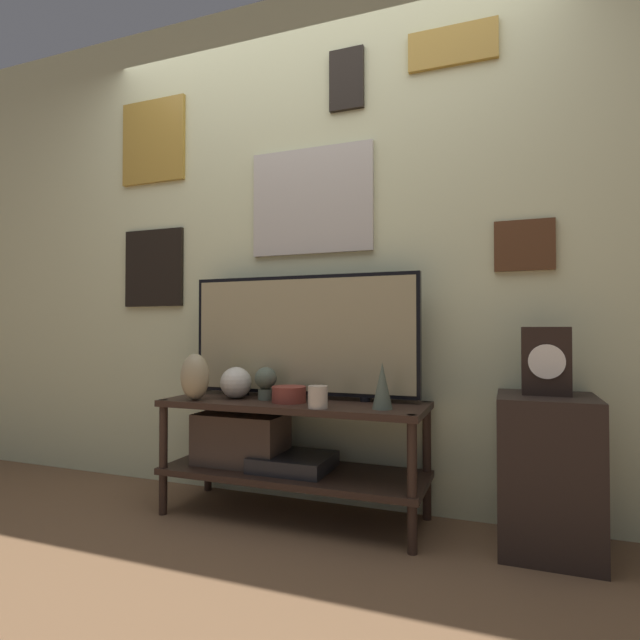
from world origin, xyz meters
TOP-DOWN VIEW (x-y plane):
  - ground_plane at (0.00, 0.00)m, footprint 12.00×12.00m
  - wall_back at (-0.01, 0.53)m, footprint 6.40×0.08m
  - media_console at (-0.11, 0.26)m, footprint 1.26×0.44m
  - television at (0.00, 0.36)m, footprint 1.18×0.05m
  - vase_urn_stoneware at (-0.46, 0.12)m, footprint 0.14×0.13m
  - vase_slim_bronze at (0.45, 0.17)m, footprint 0.09×0.09m
  - vase_wide_bowl at (0.00, 0.21)m, footprint 0.16×0.16m
  - vase_round_glass at (-0.30, 0.24)m, footprint 0.15×0.15m
  - candle_jar at (0.19, 0.10)m, footprint 0.09×0.09m
  - decorative_bust at (-0.14, 0.25)m, footprint 0.11×0.11m
  - side_table at (1.10, 0.29)m, footprint 0.38×0.39m
  - mantel_clock at (1.10, 0.31)m, footprint 0.18×0.11m

SIDE VIEW (x-z plane):
  - ground_plane at x=0.00m, z-range 0.00..0.00m
  - side_table at x=1.10m, z-range 0.00..0.62m
  - media_console at x=-0.11m, z-range 0.07..0.62m
  - vase_wide_bowl at x=0.00m, z-range 0.55..0.62m
  - candle_jar at x=0.19m, z-range 0.55..0.64m
  - vase_round_glass at x=-0.30m, z-range 0.55..0.70m
  - decorative_bust at x=-0.14m, z-range 0.56..0.72m
  - vase_slim_bronze at x=0.45m, z-range 0.55..0.75m
  - vase_urn_stoneware at x=-0.46m, z-range 0.55..0.77m
  - mantel_clock at x=1.10m, z-range 0.62..0.90m
  - television at x=0.00m, z-range 0.56..1.16m
  - wall_back at x=-0.01m, z-range 0.01..2.71m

